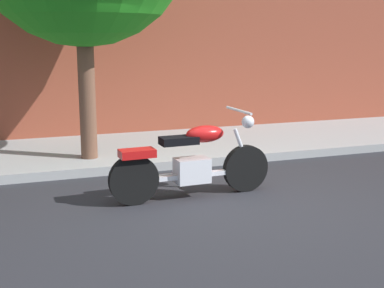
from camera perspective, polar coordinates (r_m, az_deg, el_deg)
The scene contains 3 objects.
ground_plane at distance 6.73m, azimuth 2.64°, elevation -6.37°, with size 60.00×60.00×0.00m, color #28282D.
sidewalk at distance 9.54m, azimuth -4.31°, elevation -0.49°, with size 25.38×2.67×0.14m, color #9F9F9F.
motorcycle at distance 6.81m, azimuth -0.03°, elevation -2.00°, with size 2.20×0.70×1.13m.
Camera 1 is at (-2.41, -5.92, 2.10)m, focal length 49.17 mm.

